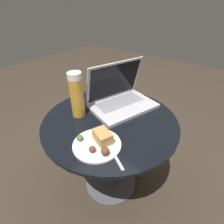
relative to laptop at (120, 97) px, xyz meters
name	(u,v)px	position (x,y,z in m)	size (l,w,h in m)	color
ground_plane	(111,182)	(-0.15, -0.04, -0.59)	(6.00, 6.00, 0.00)	#382D23
table	(110,137)	(-0.15, -0.04, -0.17)	(0.70, 0.70, 0.54)	#515156
laptop	(120,97)	(0.00, 0.00, 0.00)	(0.41, 0.34, 0.25)	silver
beer_glass	(77,95)	(-0.22, 0.12, 0.07)	(0.07, 0.07, 0.24)	gold
snack_plate	(99,142)	(-0.33, -0.12, -0.03)	(0.21, 0.21, 0.06)	white
fork	(112,150)	(-0.32, -0.18, -0.05)	(0.11, 0.18, 0.00)	#B2B2B7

